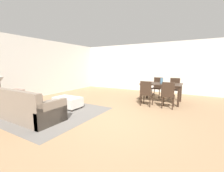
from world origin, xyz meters
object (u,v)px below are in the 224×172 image
(dining_chair_near_left, at_px, (146,92))
(couch, at_px, (26,108))
(table_lamp, at_px, (0,80))
(dining_table, at_px, (161,86))
(ottoman_table, at_px, (68,102))
(vase_centerpiece, at_px, (162,81))
(side_table, at_px, (1,97))
(dining_chair_far_left, at_px, (157,86))
(dining_chair_far_right, at_px, (175,87))
(dining_chair_near_right, at_px, (168,94))

(dining_chair_near_left, bearing_deg, couch, -130.96)
(table_lamp, bearing_deg, dining_table, 41.42)
(couch, xyz_separation_m, ottoman_table, (0.24, 1.33, -0.07))
(ottoman_table, height_order, vase_centerpiece, vase_centerpiece)
(table_lamp, bearing_deg, side_table, 0.00)
(couch, bearing_deg, vase_centerpiece, 52.90)
(couch, relative_size, dining_table, 1.46)
(dining_table, bearing_deg, ottoman_table, -136.80)
(ottoman_table, distance_m, dining_table, 3.66)
(side_table, relative_size, dining_chair_far_left, 0.64)
(dining_chair_near_left, relative_size, dining_chair_far_left, 1.00)
(dining_table, bearing_deg, couch, -127.07)
(dining_chair_far_right, bearing_deg, side_table, -135.21)
(dining_chair_near_right, distance_m, dining_chair_far_left, 1.85)
(table_lamp, bearing_deg, dining_chair_far_right, 44.79)
(ottoman_table, relative_size, dining_chair_near_right, 1.02)
(vase_centerpiece, bearing_deg, dining_chair_far_left, 111.65)
(couch, bearing_deg, dining_table, 52.93)
(side_table, distance_m, dining_table, 5.72)
(couch, xyz_separation_m, vase_centerpiece, (2.89, 3.82, 0.57))
(couch, xyz_separation_m, dining_table, (2.88, 3.82, 0.37))
(couch, bearing_deg, dining_chair_far_left, 61.44)
(dining_table, relative_size, dining_chair_far_left, 1.64)
(side_table, bearing_deg, ottoman_table, 38.34)
(dining_table, bearing_deg, side_table, -138.58)
(vase_centerpiece, bearing_deg, dining_table, -169.21)
(table_lamp, xyz_separation_m, dining_chair_near_left, (3.94, 2.89, -0.48))
(side_table, relative_size, dining_chair_near_right, 0.64)
(ottoman_table, bearing_deg, dining_chair_near_left, 34.72)
(side_table, bearing_deg, dining_chair_near_right, 32.18)
(ottoman_table, xyz_separation_m, dining_table, (2.65, 2.49, 0.45))
(dining_table, xyz_separation_m, dining_chair_far_left, (-0.34, 0.86, -0.15))
(dining_chair_near_left, xyz_separation_m, dining_chair_far_left, (0.00, 1.75, 0.00))
(side_table, height_order, dining_chair_near_left, dining_chair_near_left)
(dining_chair_near_left, bearing_deg, ottoman_table, -145.28)
(dining_chair_far_right, height_order, vase_centerpiece, vase_centerpiece)
(ottoman_table, relative_size, dining_chair_far_left, 1.02)
(ottoman_table, height_order, dining_chair_near_right, dining_chair_near_right)
(side_table, bearing_deg, dining_table, 41.42)
(dining_chair_far_right, xyz_separation_m, vase_centerpiece, (-0.40, -0.87, 0.35))
(side_table, relative_size, dining_table, 0.39)
(dining_chair_near_right, bearing_deg, dining_chair_near_left, -175.75)
(dining_chair_far_left, bearing_deg, dining_chair_near_right, -66.44)
(side_table, height_order, vase_centerpiece, vase_centerpiece)
(dining_chair_far_left, distance_m, vase_centerpiece, 0.99)
(side_table, height_order, dining_chair_far_left, dining_chair_far_left)
(ottoman_table, relative_size, vase_centerpiece, 4.36)
(ottoman_table, bearing_deg, dining_table, 43.20)
(dining_table, height_order, dining_chair_far_right, dining_chair_far_right)
(dining_chair_near_right, relative_size, dining_chair_far_right, 1.00)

